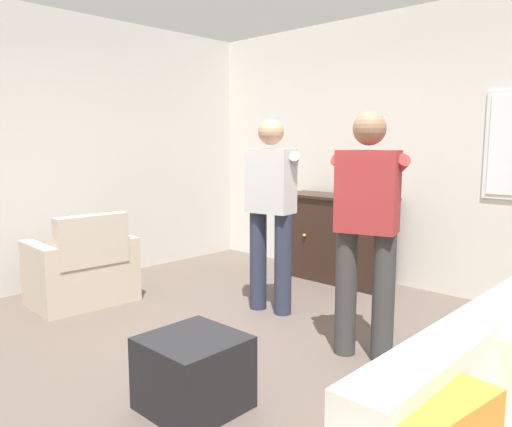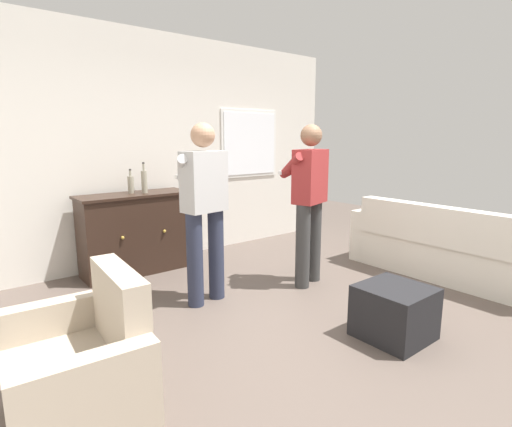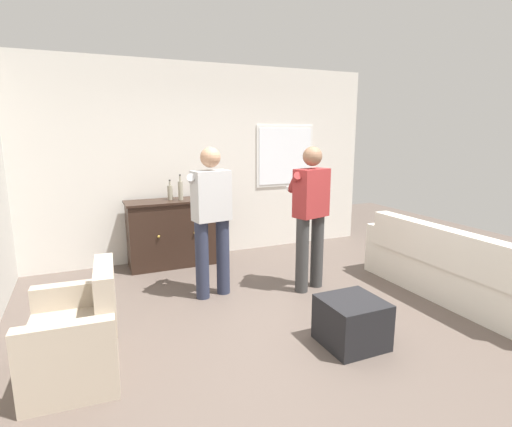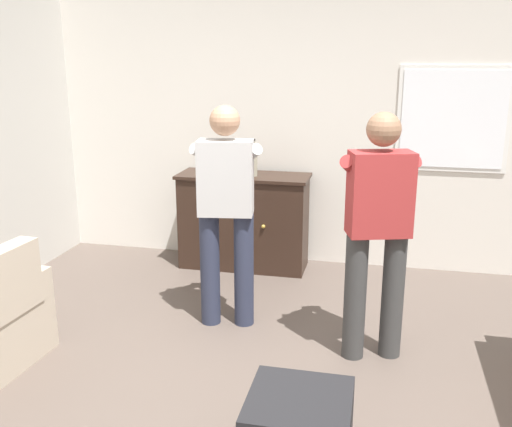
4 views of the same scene
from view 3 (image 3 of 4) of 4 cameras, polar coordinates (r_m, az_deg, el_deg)
The scene contains 10 objects.
ground at distance 3.99m, azimuth 5.44°, elevation -15.89°, with size 10.40×10.40×0.00m, color brown.
wall_back_with_window at distance 6.02m, azimuth -6.47°, elevation 7.36°, with size 5.20×0.15×2.80m.
couch at distance 4.95m, azimuth 26.10°, elevation -7.33°, with size 0.57×2.34×0.83m.
armchair at distance 3.47m, azimuth -24.15°, elevation -16.00°, with size 0.70×0.92×0.85m.
sideboard_cabinet at distance 5.66m, azimuth -11.71°, elevation -2.70°, with size 1.26×0.49×0.92m.
bottle_wine_green at distance 5.53m, azimuth -10.73°, elevation 3.28°, with size 0.07×0.07×0.35m.
bottle_liquor_amber at distance 5.59m, azimuth -12.17°, elevation 2.98°, with size 0.07×0.07×0.28m.
ottoman at distance 3.71m, azimuth 13.50°, elevation -14.85°, with size 0.51×0.51×0.41m, color black.
person_standing_left at distance 4.43m, azimuth -6.42°, elevation -0.21°, with size 0.55×0.50×1.68m.
person_standing_right at distance 4.64m, azimuth 7.74°, elevation 0.29°, with size 0.53×0.52×1.68m.
Camera 3 is at (-1.75, -3.08, 1.84)m, focal length 28.00 mm.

